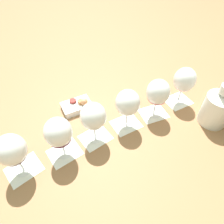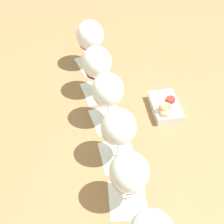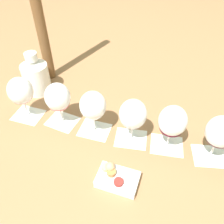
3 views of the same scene
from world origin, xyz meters
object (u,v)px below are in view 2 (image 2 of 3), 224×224
object	(u,v)px
wine_glass_1	(129,174)
wine_glass_5	(90,37)
snack_dish	(165,107)
wine_glass_2	(118,129)
wine_glass_4	(97,64)
wine_glass_3	(108,92)

from	to	relation	value
wine_glass_1	wine_glass_5	distance (m)	0.58
wine_glass_1	snack_dish	bearing A→B (deg)	-18.01
wine_glass_2	wine_glass_5	distance (m)	0.43
wine_glass_4	wine_glass_5	distance (m)	0.15
wine_glass_1	wine_glass_3	world-z (taller)	same
wine_glass_3	wine_glass_5	bearing A→B (deg)	17.08
wine_glass_5	wine_glass_3	bearing A→B (deg)	-162.92
wine_glass_1	wine_glass_2	xyz separation A→B (m)	(0.14, 0.03, -0.00)
wine_glass_1	wine_glass_4	xyz separation A→B (m)	(0.41, 0.12, 0.00)
wine_glass_3	snack_dish	size ratio (longest dim) A/B	1.23
wine_glass_3	snack_dish	xyz separation A→B (m)	(0.05, -0.18, -0.10)
wine_glass_3	wine_glass_5	size ratio (longest dim) A/B	1.00
wine_glass_2	wine_glass_4	world-z (taller)	same
wine_glass_2	wine_glass_3	size ratio (longest dim) A/B	1.00
wine_glass_3	snack_dish	world-z (taller)	wine_glass_3
wine_glass_3	wine_glass_4	size ratio (longest dim) A/B	1.00
wine_glass_4	snack_dish	distance (m)	0.26
wine_glass_2	snack_dish	distance (m)	0.26
wine_glass_1	snack_dish	distance (m)	0.36
wine_glass_3	wine_glass_5	world-z (taller)	same
wine_glass_2	wine_glass_3	xyz separation A→B (m)	(0.14, 0.04, -0.00)
wine_glass_4	wine_glass_1	bearing A→B (deg)	-163.53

